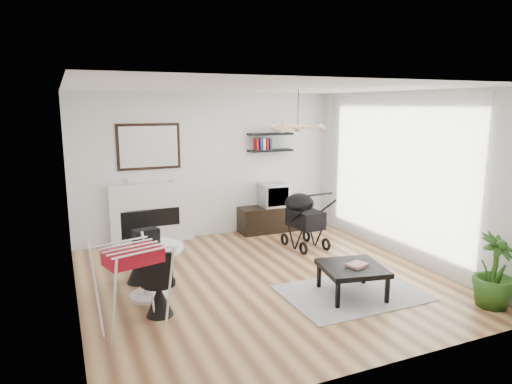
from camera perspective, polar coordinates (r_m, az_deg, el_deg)
name	(u,v)px	position (r m, az deg, el deg)	size (l,w,h in m)	color
floor	(263,279)	(6.72, 0.84, -10.79)	(5.00, 5.00, 0.00)	brown
ceiling	(263,88)	(6.25, 0.91, 12.87)	(5.00, 5.00, 0.00)	white
wall_back	(208,166)	(8.66, -5.98, 3.30)	(5.00, 5.00, 0.00)	white
wall_left	(70,202)	(5.80, -22.24, -1.21)	(5.00, 5.00, 0.00)	white
wall_right	(404,176)	(7.71, 18.05, 1.89)	(5.00, 5.00, 0.00)	white
sheer_curtain	(391,175)	(7.80, 16.53, 2.07)	(0.04, 3.60, 2.60)	white
fireplace	(152,206)	(8.44, -12.87, -1.70)	(1.50, 0.17, 2.16)	white
shelf_lower	(270,150)	(8.96, 1.80, 5.22)	(0.90, 0.25, 0.04)	black
shelf_upper	(270,134)	(8.93, 1.82, 7.26)	(0.90, 0.25, 0.04)	black
pendant_lamp	(298,127)	(6.84, 5.24, 8.04)	(0.90, 0.90, 0.10)	tan
tv_console	(272,219)	(9.09, 2.06, -3.33)	(1.34, 0.47, 0.50)	black
crt_tv	(274,195)	(8.99, 2.22, -0.36)	(0.52, 0.45, 0.45)	#B0B0B3
dining_table	(148,265)	(6.12, -13.39, -8.83)	(0.94, 0.94, 0.68)	white
laptop	(137,249)	(5.97, -14.61, -6.92)	(0.30, 0.19, 0.02)	black
black_bag	(146,236)	(6.19, -13.58, -5.39)	(0.32, 0.19, 0.19)	black
newspaper	(165,248)	(5.94, -11.34, -6.93)	(0.33, 0.27, 0.01)	silver
drinking_glass	(124,243)	(6.10, -16.23, -6.20)	(0.06, 0.06, 0.10)	white
chair_far	(140,261)	(6.74, -14.35, -8.30)	(0.47, 0.47, 0.98)	black
chair_near	(159,295)	(5.66, -12.02, -12.47)	(0.43, 0.44, 0.84)	black
drying_rack	(133,287)	(5.25, -15.14, -11.39)	(0.82, 0.79, 1.00)	white
stroller	(303,222)	(8.10, 5.96, -3.70)	(0.60, 0.90, 1.06)	black
rug	(352,293)	(6.37, 11.85, -12.26)	(1.80, 1.30, 0.01)	#969696
coffee_table	(352,269)	(6.18, 11.94, -9.41)	(0.91, 0.91, 0.40)	black
magazines	(357,265)	(6.15, 12.50, -8.88)	(0.25, 0.20, 0.04)	#C74231
potted_plant	(495,271)	(6.42, 27.67, -8.75)	(0.52, 0.52, 0.92)	#2A5518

